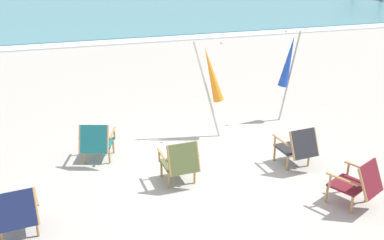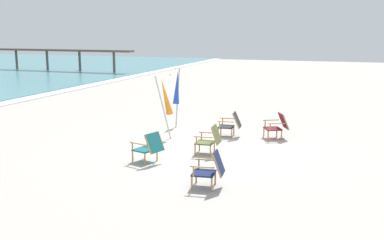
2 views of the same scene
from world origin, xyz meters
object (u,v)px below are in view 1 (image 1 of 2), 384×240
(beach_chair_far_center, at_px, (180,161))
(umbrella_furled_orange, at_px, (212,75))
(beach_chair_back_left, at_px, (96,141))
(beach_chair_mid_center, at_px, (298,146))
(umbrella_furled_blue, at_px, (288,62))
(beach_chair_front_right, at_px, (358,182))
(beach_chair_back_right, at_px, (17,212))

(beach_chair_far_center, bearing_deg, umbrella_furled_orange, 57.06)
(umbrella_furled_orange, bearing_deg, beach_chair_back_left, -167.15)
(beach_chair_mid_center, height_order, umbrella_furled_orange, umbrella_furled_orange)
(beach_chair_back_left, relative_size, umbrella_furled_blue, 0.41)
(beach_chair_far_center, height_order, umbrella_furled_blue, umbrella_furled_blue)
(beach_chair_front_right, xyz_separation_m, umbrella_furled_blue, (0.64, 3.65, 0.95))
(beach_chair_far_center, xyz_separation_m, umbrella_furled_blue, (3.11, 2.18, 0.94))
(beach_chair_mid_center, relative_size, beach_chair_front_right, 0.90)
(umbrella_furled_blue, bearing_deg, beach_chair_mid_center, -112.19)
(beach_chair_front_right, relative_size, umbrella_furled_blue, 0.42)
(beach_chair_mid_center, distance_m, umbrella_furled_blue, 2.56)
(beach_chair_far_center, relative_size, umbrella_furled_orange, 0.40)
(beach_chair_back_right, bearing_deg, umbrella_furled_blue, 27.63)
(beach_chair_back_right, bearing_deg, beach_chair_mid_center, 9.20)
(beach_chair_back_left, bearing_deg, umbrella_furled_blue, 11.96)
(umbrella_furled_orange, bearing_deg, beach_chair_back_right, -145.17)
(beach_chair_back_right, height_order, beach_chair_front_right, beach_chair_back_right)
(beach_chair_far_center, relative_size, beach_chair_front_right, 0.92)
(beach_chair_mid_center, height_order, beach_chair_back_right, beach_chair_back_right)
(beach_chair_far_center, bearing_deg, umbrella_furled_blue, 34.95)
(beach_chair_far_center, distance_m, beach_chair_back_right, 2.70)
(beach_chair_back_right, xyz_separation_m, umbrella_furled_orange, (3.75, 2.61, 0.91))
(umbrella_furled_blue, bearing_deg, umbrella_furled_orange, -169.17)
(beach_chair_back_right, distance_m, umbrella_furled_blue, 6.50)
(umbrella_furled_blue, height_order, umbrella_furled_orange, umbrella_furled_blue)
(beach_chair_far_center, relative_size, beach_chair_mid_center, 1.02)
(beach_chair_mid_center, relative_size, beach_chair_back_right, 0.98)
(beach_chair_back_right, relative_size, umbrella_furled_blue, 0.39)
(beach_chair_mid_center, bearing_deg, beach_chair_far_center, 179.29)
(beach_chair_far_center, relative_size, beach_chair_back_right, 1.01)
(beach_chair_back_left, relative_size, umbrella_furled_orange, 0.41)
(beach_chair_back_right, relative_size, umbrella_furled_orange, 0.40)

